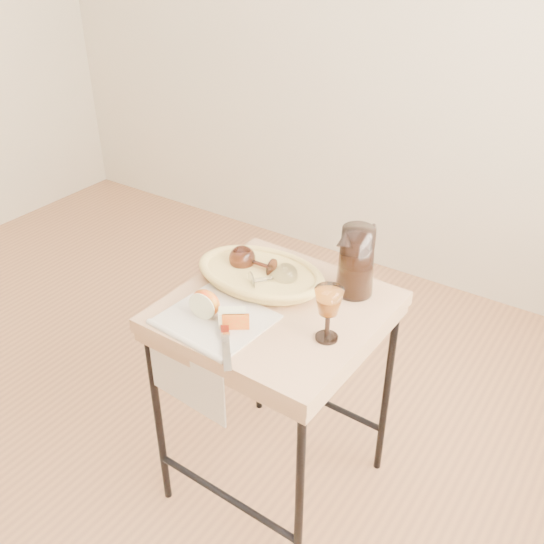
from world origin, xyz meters
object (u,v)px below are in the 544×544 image
Objects in this scene: goblet_lying_b at (271,278)px; apple_half at (206,302)px; table_knife at (226,339)px; wine_goblet at (328,314)px; tea_towel at (216,319)px; side_table at (276,401)px; pitcher at (356,261)px; goblet_lying_a at (255,262)px; bread_basket at (260,276)px.

goblet_lying_b is 1.35× the size of apple_half.
wine_goblet is at bearing 87.95° from table_knife.
side_table is at bearing 61.52° from tea_towel.
tea_towel is at bearing -155.12° from goblet_lying_b.
side_table is 3.25× the size of table_knife.
table_knife reaches higher than tea_towel.
goblet_lying_b is at bearing 156.81° from wine_goblet.
side_table is 4.73× the size of wine_goblet.
wine_goblet reaches higher than tea_towel.
table_knife reaches higher than side_table.
tea_towel is 0.05m from apple_half.
apple_half reaches higher than tea_towel.
wine_goblet is at bearing -96.80° from pitcher.
apple_half is (0.01, -0.24, -0.01)m from goblet_lying_a.
apple_half is (-0.03, -0.22, 0.02)m from bread_basket.
side_table is 0.44m from table_knife.
pitcher is 0.24m from wine_goblet.
goblet_lying_b is 0.74× the size of wine_goblet.
wine_goblet reaches higher than goblet_lying_a.
tea_towel is 1.10× the size of pitcher.
table_knife is (0.08, -0.07, 0.01)m from tea_towel.
goblet_lying_b is 0.51× the size of table_knife.
side_table is 6.36× the size of goblet_lying_b.
goblet_lying_a is 1.14× the size of goblet_lying_b.
goblet_lying_a is at bearing 103.50° from tea_towel.
table_knife is (-0.16, -0.40, -0.09)m from pitcher.
side_table is 0.53m from pitcher.
goblet_lying_a is at bearing 84.19° from apple_half.
tea_towel is 2.08× the size of goblet_lying_a.
apple_half is at bearing -163.54° from goblet_lying_b.
goblet_lying_b is (-0.05, 0.05, 0.41)m from side_table.
pitcher is at bearing 50.77° from side_table.
tea_towel is at bearing -7.06° from apple_half.
goblet_lying_b is (0.05, -0.02, 0.02)m from bread_basket.
bread_basket is 1.43× the size of pitcher.
goblet_lying_a is 0.09m from goblet_lying_b.
goblet_lying_a reaches higher than tea_towel.
goblet_lying_a is 0.24m from apple_half.
wine_goblet reaches higher than goblet_lying_b.
pitcher reaches higher than goblet_lying_a.
wine_goblet is at bearing -15.49° from side_table.
goblet_lying_a is 0.36m from wine_goblet.
wine_goblet is 1.82× the size of apple_half.
bread_basket is 0.05m from goblet_lying_a.
bread_basket is at bearing 157.21° from table_knife.
apple_half is 0.14m from table_knife.
tea_towel is 0.22m from bread_basket.
table_knife is (0.12, -0.30, -0.04)m from goblet_lying_a.
goblet_lying_a is at bearing 149.68° from bread_basket.
goblet_lying_a is at bearing 146.88° from side_table.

